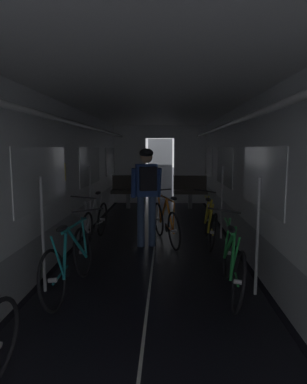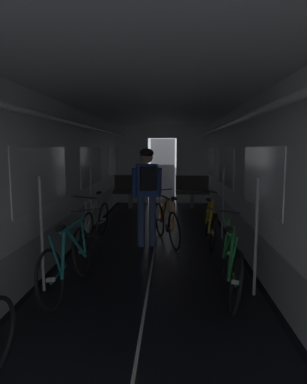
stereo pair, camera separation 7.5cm
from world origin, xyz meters
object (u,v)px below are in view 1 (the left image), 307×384
bench_seat_far_right (190,189)px  bicycle_green (233,262)px  bicycle_yellow (210,223)px  bicycle_silver (95,222)px  bicycle_teal (70,261)px  bicycle_orange_in_aisle (166,222)px  bench_seat_far_left (128,189)px  person_cyclist_aisle (147,187)px

bench_seat_far_right → bicycle_green: 5.94m
bicycle_yellow → bench_seat_far_right: bearing=91.6°
bench_seat_far_right → bicycle_silver: (-2.00, -3.79, -0.18)m
bicycle_teal → bicycle_orange_in_aisle: bearing=62.5°
bicycle_yellow → bicycle_silver: size_ratio=1.00×
bicycle_yellow → bicycle_silver: bicycle_yellow is taller
bench_seat_far_right → bicycle_teal: bearing=-107.3°
bicycle_green → bicycle_yellow: (0.00, 2.15, -0.00)m
bicycle_green → bicycle_orange_in_aisle: (-0.80, 2.20, 0.00)m
bicycle_yellow → bench_seat_far_left: bearing=116.8°
bicycle_green → bicycle_orange_in_aisle: size_ratio=1.03×
bicycle_silver → bench_seat_far_right: bearing=62.2°
bicycle_green → bicycle_yellow: bearing=89.9°
bench_seat_far_left → bench_seat_far_right: size_ratio=1.00×
bench_seat_far_left → bench_seat_far_right: same height
bicycle_yellow → person_cyclist_aisle: size_ratio=0.98×
bench_seat_far_left → bicycle_yellow: size_ratio=0.58×
bicycle_yellow → bicycle_green: bearing=-90.1°
bicycle_orange_in_aisle → person_cyclist_aisle: bearing=-141.3°
bicycle_teal → bicycle_green: size_ratio=1.00×
bicycle_green → bicycle_silver: size_ratio=1.00×
bicycle_silver → person_cyclist_aisle: (0.96, -0.21, 0.69)m
bench_seat_far_right → bicycle_yellow: bearing=-88.4°
person_cyclist_aisle → bicycle_orange_in_aisle: bearing=38.7°
bicycle_teal → bicycle_silver: (-0.14, 2.17, 0.00)m
bicycle_green → bicycle_teal: bearing=-179.2°
bicycle_yellow → person_cyclist_aisle: person_cyclist_aisle is taller
bench_seat_far_right → bicycle_teal: (-1.86, -5.96, -0.19)m
bicycle_teal → bicycle_orange_in_aisle: 2.51m
person_cyclist_aisle → bicycle_orange_in_aisle: (0.34, 0.27, -0.69)m
bench_seat_far_left → bench_seat_far_right: 1.80m
bicycle_yellow → bicycle_silver: 2.11m
bicycle_green → bicycle_yellow: size_ratio=1.00×
bench_seat_far_left → bicycle_yellow: bicycle_yellow is taller
bicycle_green → bicycle_silver: bicycle_green is taller
bench_seat_far_left → bicycle_green: bearing=-72.2°
bicycle_silver → bench_seat_far_left: bearing=87.0°
bench_seat_far_left → bicycle_teal: bearing=-90.6°
person_cyclist_aisle → bench_seat_far_left: bearing=100.8°
bicycle_orange_in_aisle → bench_seat_far_right: bearing=79.4°
bicycle_teal → bicycle_yellow: 2.93m
bicycle_teal → person_cyclist_aisle: person_cyclist_aisle is taller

